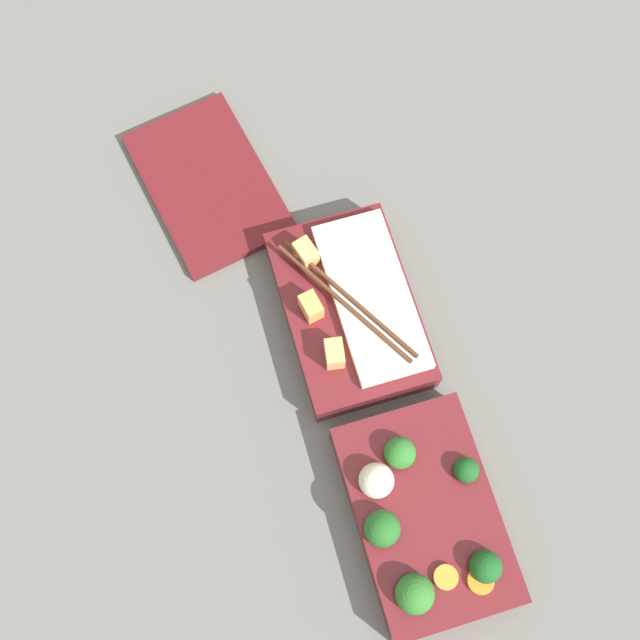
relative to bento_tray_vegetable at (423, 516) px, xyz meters
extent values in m
plane|color=slate|center=(0.13, 0.01, -0.03)|extent=(3.00, 3.00, 0.00)
cube|color=maroon|center=(0.00, 0.00, 0.00)|extent=(0.22, 0.14, 0.04)
sphere|color=#19511E|center=(0.03, -0.05, 0.02)|extent=(0.03, 0.03, 0.03)
sphere|color=#2D7028|center=(0.06, 0.00, 0.02)|extent=(0.03, 0.03, 0.03)
sphere|color=#236023|center=(0.00, 0.05, 0.03)|extent=(0.04, 0.04, 0.04)
sphere|color=#19511E|center=(-0.06, -0.04, 0.02)|extent=(0.03, 0.03, 0.03)
sphere|color=#2D7028|center=(-0.07, 0.03, 0.03)|extent=(0.04, 0.04, 0.04)
cylinder|color=orange|center=(-0.07, -0.03, 0.02)|extent=(0.03, 0.03, 0.01)
cylinder|color=orange|center=(-0.06, 0.00, 0.02)|extent=(0.03, 0.03, 0.01)
sphere|color=beige|center=(0.04, 0.04, 0.03)|extent=(0.04, 0.04, 0.04)
cube|color=maroon|center=(0.23, 0.01, 0.00)|extent=(0.22, 0.14, 0.04)
cube|color=silver|center=(0.23, -0.02, 0.02)|extent=(0.19, 0.08, 0.01)
cube|color=#EAB266|center=(0.18, 0.04, 0.03)|extent=(0.03, 0.02, 0.03)
cube|color=#F4A356|center=(0.24, 0.05, 0.03)|extent=(0.03, 0.02, 0.03)
cube|color=#EAB266|center=(0.30, 0.04, 0.03)|extent=(0.03, 0.03, 0.03)
sphere|color=#4C1E4C|center=(0.29, 0.04, 0.02)|extent=(0.01, 0.01, 0.01)
cylinder|color=#56331E|center=(0.24, 0.01, 0.03)|extent=(0.17, 0.10, 0.01)
cylinder|color=#56331E|center=(0.23, 0.01, 0.03)|extent=(0.17, 0.10, 0.01)
cube|color=maroon|center=(0.44, 0.12, -0.02)|extent=(0.23, 0.18, 0.01)
camera|label=1|loc=(-0.02, 0.12, 0.78)|focal=42.00mm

